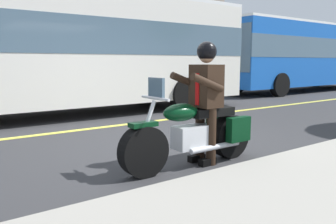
{
  "coord_description": "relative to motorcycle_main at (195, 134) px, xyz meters",
  "views": [
    {
      "loc": [
        3.39,
        4.95,
        1.46
      ],
      "look_at": [
        0.57,
        1.06,
        0.75
      ],
      "focal_mm": 36.54,
      "sensor_mm": 36.0,
      "label": 1
    }
  ],
  "objects": [
    {
      "name": "motorcycle_main",
      "position": [
        0.0,
        0.0,
        0.0
      ],
      "size": [
        2.21,
        0.6,
        1.26
      ],
      "color": "black",
      "rests_on": "ground_plane"
    },
    {
      "name": "bus_far",
      "position": [
        -12.78,
        -6.49,
        1.42
      ],
      "size": [
        11.05,
        2.7,
        3.3
      ],
      "color": "blue",
      "rests_on": "ground_plane"
    },
    {
      "name": "lane_center_stripe",
      "position": [
        -0.32,
        -3.36,
        -0.45
      ],
      "size": [
        60.0,
        0.16,
        0.01
      ],
      "primitive_type": "cube",
      "color": "#E5DB4C",
      "rests_on": "ground_plane"
    },
    {
      "name": "bus_near",
      "position": [
        -0.08,
        -5.51,
        1.42
      ],
      "size": [
        11.05,
        2.7,
        3.3
      ],
      "color": "white",
      "rests_on": "ground_plane"
    },
    {
      "name": "rider_main",
      "position": [
        -0.19,
        -0.0,
        0.58
      ],
      "size": [
        0.62,
        0.54,
        1.74
      ],
      "color": "black",
      "rests_on": "ground_plane"
    },
    {
      "name": "ground_plane",
      "position": [
        -0.32,
        -1.36,
        -0.45
      ],
      "size": [
        80.0,
        80.0,
        0.0
      ],
      "primitive_type": "plane",
      "color": "#333335"
    }
  ]
}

